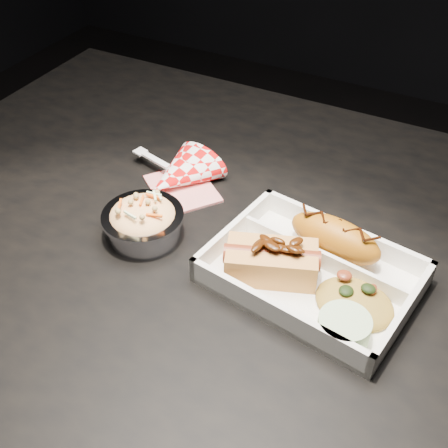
{
  "coord_description": "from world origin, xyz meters",
  "views": [
    {
      "loc": [
        0.23,
        -0.54,
        1.27
      ],
      "look_at": [
        -0.02,
        -0.06,
        0.81
      ],
      "focal_mm": 45.0,
      "sensor_mm": 36.0,
      "label": 1
    }
  ],
  "objects_px": {
    "hotdog": "(272,259)",
    "foil_coleslaw_cup": "(143,220)",
    "food_tray": "(312,275)",
    "fried_pastry": "(335,238)",
    "dining_table": "(254,280)",
    "napkin_fork": "(180,175)"
  },
  "relations": [
    {
      "from": "hotdog",
      "to": "foil_coleslaw_cup",
      "type": "bearing_deg",
      "value": 161.32
    },
    {
      "from": "food_tray",
      "to": "fried_pastry",
      "type": "distance_m",
      "value": 0.06
    },
    {
      "from": "foil_coleslaw_cup",
      "to": "food_tray",
      "type": "bearing_deg",
      "value": 6.12
    },
    {
      "from": "food_tray",
      "to": "dining_table",
      "type": "bearing_deg",
      "value": 163.89
    },
    {
      "from": "food_tray",
      "to": "fried_pastry",
      "type": "height_order",
      "value": "fried_pastry"
    },
    {
      "from": "fried_pastry",
      "to": "foil_coleslaw_cup",
      "type": "distance_m",
      "value": 0.26
    },
    {
      "from": "dining_table",
      "to": "food_tray",
      "type": "xyz_separation_m",
      "value": [
        0.1,
        -0.05,
        0.1
      ]
    },
    {
      "from": "dining_table",
      "to": "napkin_fork",
      "type": "xyz_separation_m",
      "value": [
        -0.16,
        0.05,
        0.11
      ]
    },
    {
      "from": "napkin_fork",
      "to": "foil_coleslaw_cup",
      "type": "bearing_deg",
      "value": -67.17
    },
    {
      "from": "dining_table",
      "to": "food_tray",
      "type": "distance_m",
      "value": 0.15
    },
    {
      "from": "foil_coleslaw_cup",
      "to": "fried_pastry",
      "type": "bearing_deg",
      "value": 18.03
    },
    {
      "from": "foil_coleslaw_cup",
      "to": "dining_table",
      "type": "bearing_deg",
      "value": 27.86
    },
    {
      "from": "food_tray",
      "to": "napkin_fork",
      "type": "bearing_deg",
      "value": 167.61
    },
    {
      "from": "food_tray",
      "to": "hotdog",
      "type": "distance_m",
      "value": 0.06
    },
    {
      "from": "hotdog",
      "to": "napkin_fork",
      "type": "distance_m",
      "value": 0.24
    },
    {
      "from": "foil_coleslaw_cup",
      "to": "napkin_fork",
      "type": "height_order",
      "value": "napkin_fork"
    },
    {
      "from": "dining_table",
      "to": "fried_pastry",
      "type": "bearing_deg",
      "value": 3.98
    },
    {
      "from": "dining_table",
      "to": "food_tray",
      "type": "bearing_deg",
      "value": -25.16
    },
    {
      "from": "hotdog",
      "to": "napkin_fork",
      "type": "relative_size",
      "value": 0.71
    },
    {
      "from": "fried_pastry",
      "to": "dining_table",
      "type": "bearing_deg",
      "value": -176.02
    },
    {
      "from": "dining_table",
      "to": "hotdog",
      "type": "bearing_deg",
      "value": -52.28
    },
    {
      "from": "dining_table",
      "to": "fried_pastry",
      "type": "xyz_separation_m",
      "value": [
        0.11,
        0.01,
        0.12
      ]
    }
  ]
}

